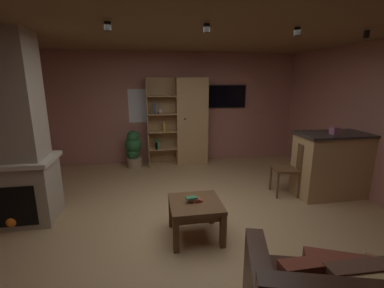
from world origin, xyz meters
The scene contains 19 objects.
floor centered at (0.00, 0.00, -0.01)m, with size 5.95×6.02×0.02m, color tan.
wall_back centered at (0.00, 3.04, 1.28)m, with size 6.07×0.06×2.56m, color #AD7060.
ceiling centered at (0.00, 0.00, 2.57)m, with size 5.95×6.02×0.02m, color brown.
window_pane_back centered at (-0.66, 3.01, 1.36)m, with size 0.74×0.01×0.76m, color white.
stone_fireplace centered at (-2.43, 0.54, 1.15)m, with size 1.03×0.74×2.56m.
bookshelf_cabinet centered at (0.30, 2.77, 0.99)m, with size 1.37×0.41×2.00m.
kitchen_bar_counter centered at (2.53, 0.57, 0.55)m, with size 1.41×0.65×1.09m.
tissue_box centered at (2.35, 0.50, 1.15)m, with size 0.12×0.12×0.11m, color #995972.
coffee_table centered at (-0.07, -0.27, 0.38)m, with size 0.64×0.64×0.47m.
table_book_0 centered at (-0.05, -0.25, 0.48)m, with size 0.13×0.09×0.02m, color #B22D2D.
table_book_1 centered at (-0.08, -0.26, 0.51)m, with size 0.13×0.08×0.02m, color brown.
table_book_2 centered at (-0.12, -0.26, 0.53)m, with size 0.14×0.08×0.02m, color #387247.
dining_chair centered at (1.77, 0.72, 0.53)m, with size 0.47×0.47×0.92m.
potted_floor_plant centered at (-0.95, 2.67, 0.44)m, with size 0.37×0.37×0.85m.
wall_mounted_tv centered at (1.28, 2.98, 1.55)m, with size 0.95×0.06×0.54m.
track_light_spot_1 centered at (-0.99, -0.20, 2.49)m, with size 0.07×0.07×0.09m, color black.
track_light_spot_2 centered at (0.04, -0.27, 2.49)m, with size 0.07×0.07×0.09m, color black.
track_light_spot_3 centered at (1.11, -0.25, 2.49)m, with size 0.07×0.07×0.09m, color black.
track_light_spot_4 centered at (2.05, -0.21, 2.49)m, with size 0.07×0.07×0.09m, color black.
Camera 1 is at (-0.63, -3.25, 1.96)m, focal length 24.83 mm.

